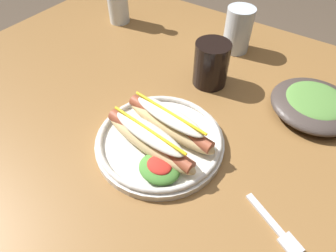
{
  "coord_description": "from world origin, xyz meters",
  "views": [
    {
      "loc": [
        0.25,
        -0.42,
        1.21
      ],
      "look_at": [
        0.02,
        -0.09,
        0.77
      ],
      "focal_mm": 30.79,
      "sensor_mm": 36.0,
      "label": 1
    }
  ],
  "objects_px": {
    "fork": "(276,228)",
    "water_cup": "(238,30)",
    "side_bowl": "(314,104)",
    "hot_dog_plate": "(160,138)",
    "soda_cup": "(210,63)"
  },
  "relations": [
    {
      "from": "hot_dog_plate",
      "to": "soda_cup",
      "type": "relative_size",
      "value": 2.39
    },
    {
      "from": "soda_cup",
      "to": "side_bowl",
      "type": "bearing_deg",
      "value": 8.48
    },
    {
      "from": "hot_dog_plate",
      "to": "fork",
      "type": "relative_size",
      "value": 2.28
    },
    {
      "from": "fork",
      "to": "side_bowl",
      "type": "xyz_separation_m",
      "value": [
        -0.03,
        0.32,
        0.02
      ]
    },
    {
      "from": "water_cup",
      "to": "side_bowl",
      "type": "distance_m",
      "value": 0.3
    },
    {
      "from": "hot_dog_plate",
      "to": "soda_cup",
      "type": "xyz_separation_m",
      "value": [
        -0.02,
        0.24,
        0.03
      ]
    },
    {
      "from": "hot_dog_plate",
      "to": "soda_cup",
      "type": "bearing_deg",
      "value": 95.28
    },
    {
      "from": "water_cup",
      "to": "hot_dog_plate",
      "type": "bearing_deg",
      "value": -85.72
    },
    {
      "from": "fork",
      "to": "water_cup",
      "type": "xyz_separation_m",
      "value": [
        -0.29,
        0.46,
        0.06
      ]
    },
    {
      "from": "soda_cup",
      "to": "side_bowl",
      "type": "distance_m",
      "value": 0.26
    },
    {
      "from": "fork",
      "to": "water_cup",
      "type": "height_order",
      "value": "water_cup"
    },
    {
      "from": "hot_dog_plate",
      "to": "water_cup",
      "type": "height_order",
      "value": "water_cup"
    },
    {
      "from": "hot_dog_plate",
      "to": "fork",
      "type": "height_order",
      "value": "hot_dog_plate"
    },
    {
      "from": "hot_dog_plate",
      "to": "side_bowl",
      "type": "distance_m",
      "value": 0.36
    },
    {
      "from": "fork",
      "to": "side_bowl",
      "type": "height_order",
      "value": "side_bowl"
    }
  ]
}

